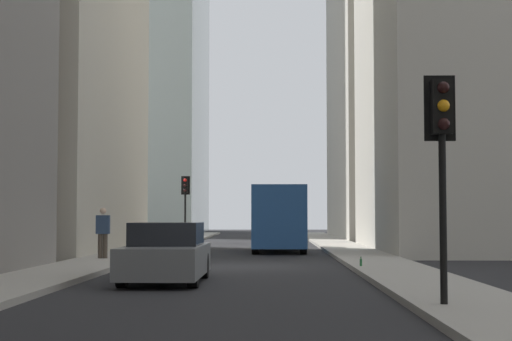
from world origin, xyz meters
The scene contains 10 objects.
ground_plane centered at (0.00, 0.00, 0.00)m, with size 135.00×135.00×0.00m, color #262628.
sidewalk_right centered at (0.00, 4.50, 0.07)m, with size 90.00×2.20×0.14m, color #A8A399.
sidewalk_left centered at (0.00, -4.50, 0.07)m, with size 90.00×2.20×0.14m, color #A8A399.
building_left_far centered at (31.22, -10.60, 15.60)m, with size 18.66×10.00×31.19m.
delivery_truck centered at (10.42, -1.40, 1.46)m, with size 6.46×2.25×2.84m.
hatchback_grey centered at (-5.91, 1.40, 0.66)m, with size 4.30×1.78×1.42m.
traffic_light_foreground centered at (-11.70, -3.90, 2.91)m, with size 0.43×0.52×3.78m.
traffic_light_midblock centered at (22.60, 4.04, 2.93)m, with size 0.43×0.52×3.80m.
pedestrian centered at (2.24, 4.63, 1.07)m, with size 0.26×0.44×1.71m.
discarded_bottle centered at (-1.80, -3.65, 0.25)m, with size 0.07×0.07×0.27m.
Camera 1 is at (-24.90, -1.10, 1.57)m, focal length 56.36 mm.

